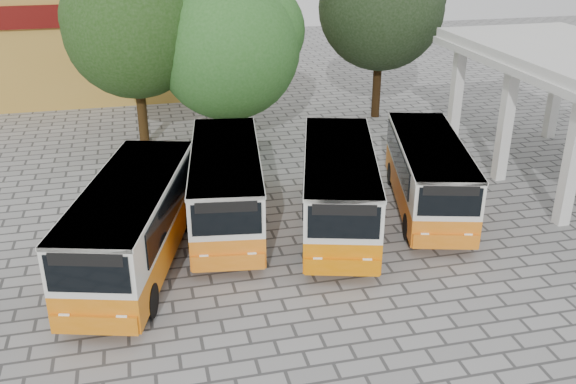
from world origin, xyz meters
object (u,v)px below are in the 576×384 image
object	(u,v)px
bus_far_left	(132,221)
bus_centre_left	(226,183)
bus_far_right	(429,171)
bus_centre_right	(339,185)

from	to	relation	value
bus_far_left	bus_centre_left	bearing A→B (deg)	52.12
bus_far_left	bus_far_right	world-z (taller)	bus_far_left
bus_centre_left	bus_far_right	world-z (taller)	bus_centre_left
bus_centre_left	bus_centre_right	size ratio (longest dim) A/B	0.96
bus_centre_left	bus_far_right	xyz separation A→B (m)	(7.49, -0.49, -0.06)
bus_centre_right	bus_far_right	distance (m)	3.74
bus_centre_left	bus_far_right	distance (m)	7.51
bus_far_left	bus_centre_right	size ratio (longest dim) A/B	1.01
bus_centre_left	bus_far_right	size ratio (longest dim) A/B	1.02
bus_far_left	bus_far_right	bearing A→B (deg)	26.00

